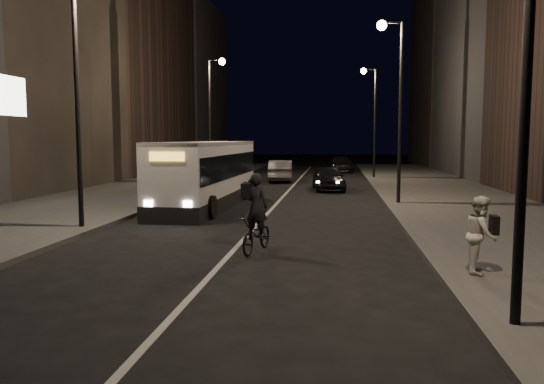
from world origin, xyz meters
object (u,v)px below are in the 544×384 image
(cyclist_on_bicycle, at_px, (257,226))
(car_far, at_px, (340,164))
(car_mid, at_px, (281,171))
(pedestrian_woman, at_px, (481,234))
(car_near, at_px, (328,178))
(streetlight_left_far, at_px, (213,103))
(city_bus, at_px, (208,171))
(streetlight_left_near, at_px, (84,67))
(streetlight_right_mid, at_px, (395,87))
(streetlight_right_far, at_px, (372,108))

(cyclist_on_bicycle, xyz_separation_m, car_far, (2.49, 35.17, 0.01))
(cyclist_on_bicycle, relative_size, car_mid, 0.47)
(pedestrian_woman, height_order, car_near, pedestrian_woman)
(streetlight_left_far, relative_size, city_bus, 0.74)
(city_bus, bearing_deg, streetlight_left_near, -107.18)
(streetlight_left_near, distance_m, car_far, 34.01)
(streetlight_left_near, relative_size, streetlight_left_far, 1.00)
(pedestrian_woman, relative_size, car_far, 0.34)
(car_near, height_order, car_far, car_near)
(streetlight_right_mid, distance_m, streetlight_right_far, 16.00)
(car_mid, bearing_deg, cyclist_on_bicycle, 89.98)
(streetlight_right_mid, bearing_deg, pedestrian_woman, -87.45)
(streetlight_left_near, distance_m, car_mid, 21.94)
(city_bus, bearing_deg, car_mid, 83.83)
(car_mid, bearing_deg, streetlight_left_far, 31.76)
(streetlight_right_far, xyz_separation_m, cyclist_on_bicycle, (-4.67, -26.56, -4.64))
(streetlight_left_far, height_order, car_near, streetlight_left_far)
(car_far, bearing_deg, car_mid, -116.57)
(streetlight_right_mid, xyz_separation_m, pedestrian_woman, (0.57, -12.74, -4.36))
(streetlight_left_near, xyz_separation_m, car_near, (7.65, 15.06, -4.63))
(streetlight_right_mid, relative_size, car_mid, 1.75)
(streetlight_left_near, bearing_deg, pedestrian_woman, -22.88)
(city_bus, relative_size, car_mid, 2.36)
(streetlight_right_far, height_order, car_far, streetlight_right_far)
(streetlight_right_mid, xyz_separation_m, streetlight_left_near, (-10.66, -8.00, 0.00))
(car_near, relative_size, car_mid, 0.92)
(streetlight_right_far, xyz_separation_m, city_bus, (-8.34, -17.05, -3.77))
(car_near, bearing_deg, car_far, 80.20)
(streetlight_left_far, height_order, cyclist_on_bicycle, streetlight_left_far)
(car_mid, bearing_deg, streetlight_right_mid, 112.02)
(streetlight_right_mid, bearing_deg, streetlight_left_near, -143.12)
(streetlight_right_mid, distance_m, cyclist_on_bicycle, 12.45)
(streetlight_right_mid, bearing_deg, car_near, 113.13)
(streetlight_right_far, relative_size, streetlight_left_far, 1.00)
(car_mid, bearing_deg, pedestrian_woman, 100.86)
(cyclist_on_bicycle, distance_m, car_near, 17.70)
(streetlight_right_mid, relative_size, car_far, 1.63)
(cyclist_on_bicycle, bearing_deg, streetlight_right_far, 92.78)
(streetlight_left_near, height_order, cyclist_on_bicycle, streetlight_left_near)
(city_bus, height_order, car_mid, city_bus)
(city_bus, bearing_deg, streetlight_right_far, 65.21)
(streetlight_left_far, xyz_separation_m, car_mid, (4.16, 3.05, -4.60))
(pedestrian_woman, bearing_deg, streetlight_left_far, 39.56)
(streetlight_left_far, bearing_deg, car_near, -21.04)
(streetlight_right_far, relative_size, car_far, 1.63)
(cyclist_on_bicycle, xyz_separation_m, car_near, (1.65, 17.62, 0.01))
(car_near, bearing_deg, streetlight_left_far, 151.89)
(streetlight_left_far, relative_size, car_mid, 1.75)
(streetlight_left_far, distance_m, car_far, 17.51)
(city_bus, height_order, pedestrian_woman, city_bus)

